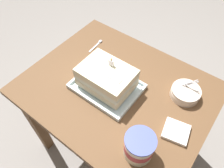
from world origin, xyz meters
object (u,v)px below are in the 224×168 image
serving_spoon_near_tray (98,43)px  ice_cream_tub (139,146)px  foil_tray (107,87)px  birthday_cake (107,78)px  bowl_stack (185,93)px  napkin_pile (176,132)px

serving_spoon_near_tray → ice_cream_tub: bearing=-37.0°
foil_tray → birthday_cake: 0.07m
bowl_stack → ice_cream_tub: bearing=-94.2°
ice_cream_tub → serving_spoon_near_tray: size_ratio=1.01×
ice_cream_tub → foil_tray: bearing=148.6°
serving_spoon_near_tray → napkin_pile: bearing=-20.8°
napkin_pile → foil_tray: bearing=178.2°
birthday_cake → foil_tray: bearing=-90.0°
birthday_cake → bowl_stack: bearing=29.9°
bowl_stack → ice_cream_tub: ice_cream_tub is taller
birthday_cake → serving_spoon_near_tray: bearing=137.0°
birthday_cake → ice_cream_tub: bearing=-31.4°
foil_tray → ice_cream_tub: ice_cream_tub is taller
foil_tray → napkin_pile: size_ratio=2.57×
serving_spoon_near_tray → napkin_pile: 0.68m
bowl_stack → napkin_pile: 0.21m
foil_tray → serving_spoon_near_tray: (-0.25, 0.23, -0.00)m
bowl_stack → ice_cream_tub: 0.38m
foil_tray → birthday_cake: (-0.00, 0.00, 0.07)m
bowl_stack → foil_tray: bearing=-150.1°
serving_spoon_near_tray → bowl_stack: bearing=-3.7°
ice_cream_tub → serving_spoon_near_tray: (-0.55, 0.42, -0.06)m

